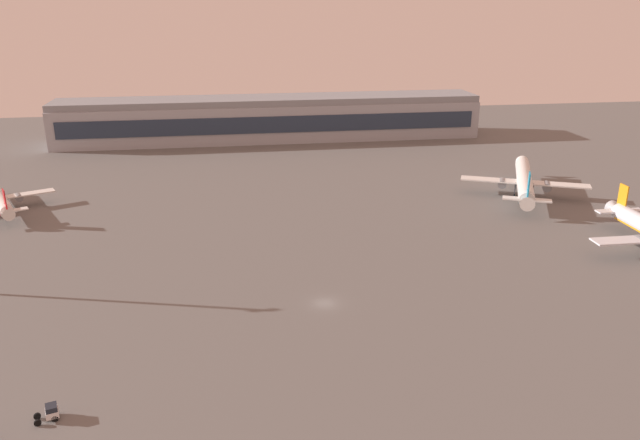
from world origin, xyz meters
TOP-DOWN VIEW (x-y plane):
  - ground_plane at (0.00, 0.00)m, footprint 416.00×416.00m
  - terminal_building at (1.99, 142.45)m, footprint 162.15×22.40m
  - airplane_far_stand at (65.16, 55.51)m, footprint 33.03×41.80m
  - pushback_tug at (-40.51, -26.87)m, footprint 3.45×2.58m

SIDE VIEW (x-z plane):
  - ground_plane at x=0.00m, z-range 0.00..0.00m
  - pushback_tug at x=-40.51m, z-range 0.04..2.09m
  - airplane_far_stand at x=65.16m, z-range -1.39..9.98m
  - terminal_building at x=1.99m, z-range -0.11..16.29m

